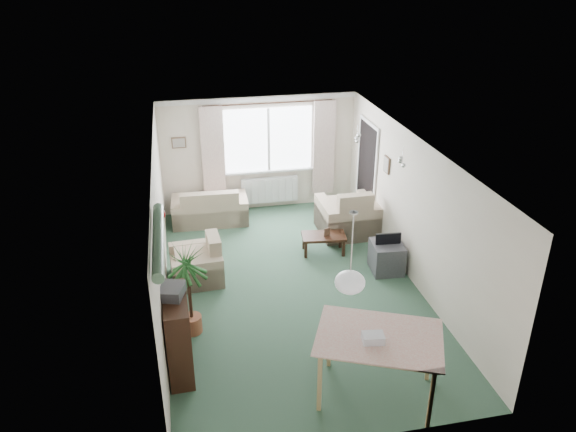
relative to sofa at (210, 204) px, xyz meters
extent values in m
plane|color=#2F4F3C|center=(1.10, -2.75, -0.37)|extent=(6.50, 6.50, 0.00)
cube|color=white|center=(1.30, 0.48, 1.13)|extent=(1.80, 0.03, 1.30)
cube|color=black|center=(1.30, 0.40, 1.90)|extent=(2.60, 0.03, 0.03)
cube|color=beige|center=(0.15, 0.38, 0.90)|extent=(0.45, 0.08, 2.00)
cube|color=beige|center=(2.45, 0.38, 0.90)|extent=(0.45, 0.08, 2.00)
cube|color=white|center=(1.30, 0.44, 0.03)|extent=(1.20, 0.10, 0.55)
cube|color=black|center=(3.08, -0.55, 0.63)|extent=(0.03, 0.95, 2.00)
sphere|color=white|center=(1.30, -5.05, 1.11)|extent=(0.36, 0.36, 0.36)
cylinder|color=#196626|center=(-0.82, -5.05, 1.91)|extent=(1.60, 1.60, 0.12)
sphere|color=silver|center=(2.40, -1.85, 1.85)|extent=(0.20, 0.20, 0.20)
sphere|color=silver|center=(2.70, -3.05, 1.85)|extent=(0.20, 0.20, 0.20)
cube|color=brown|center=(-0.50, 0.48, 1.18)|extent=(0.28, 0.03, 0.22)
cube|color=brown|center=(3.08, -1.55, 1.18)|extent=(0.03, 0.24, 0.30)
cube|color=beige|center=(0.00, 0.00, 0.00)|extent=(1.53, 0.85, 0.75)
cube|color=beige|center=(2.58, -1.01, 0.10)|extent=(1.08, 1.03, 0.96)
cube|color=beige|center=(-0.40, -2.18, 0.01)|extent=(0.86, 0.90, 0.77)
cube|color=black|center=(1.91, -1.72, -0.20)|extent=(0.83, 0.53, 0.35)
cube|color=brown|center=(1.95, -1.77, 0.06)|extent=(0.12, 0.06, 0.16)
cube|color=black|center=(-0.74, -4.40, 0.18)|extent=(0.33, 0.92, 1.11)
cube|color=#38383D|center=(-0.76, -4.35, 0.80)|extent=(0.37, 0.42, 0.14)
cylinder|color=#1E5920|center=(-0.55, -3.62, 0.33)|extent=(0.76, 0.76, 1.40)
cube|color=tan|center=(1.60, -5.35, 0.05)|extent=(1.63, 1.39, 0.86)
cube|color=silver|center=(1.49, -5.43, 0.54)|extent=(0.27, 0.21, 0.12)
cube|color=#3A3B3F|center=(2.80, -2.55, -0.12)|extent=(0.56, 0.61, 0.51)
cylinder|color=navy|center=(2.47, -1.10, -0.32)|extent=(0.62, 0.62, 0.11)
camera|label=1|loc=(-0.55, -10.38, 4.62)|focal=35.00mm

